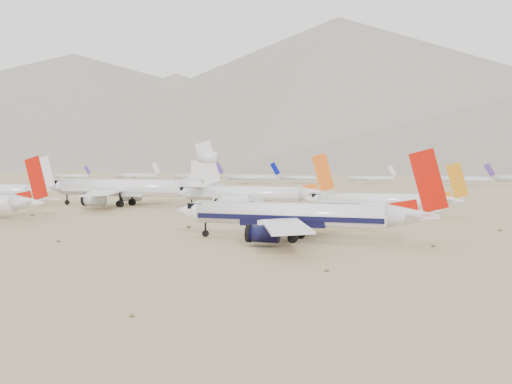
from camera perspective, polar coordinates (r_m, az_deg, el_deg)
ground at (r=110.27m, az=4.47°, el=-5.00°), size 7000.00×7000.00×0.00m
main_airliner at (r=111.11m, az=4.47°, el=-2.38°), size 50.78×49.60×17.92m
row2_gold_tail at (r=165.86m, az=12.43°, el=-0.88°), size 43.23×42.28×15.39m
row2_orange_tail at (r=181.41m, az=-0.70°, el=-0.23°), size 51.04×49.93×18.21m
row2_white_trijet at (r=201.28m, az=-12.47°, el=0.42°), size 63.70×62.26×22.57m
mountain_range at (r=1763.25m, az=19.99°, el=8.52°), size 7354.00×3024.00×470.00m
desert_scrub at (r=100.40m, az=-16.27°, el=-5.74°), size 206.06×121.67×0.63m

